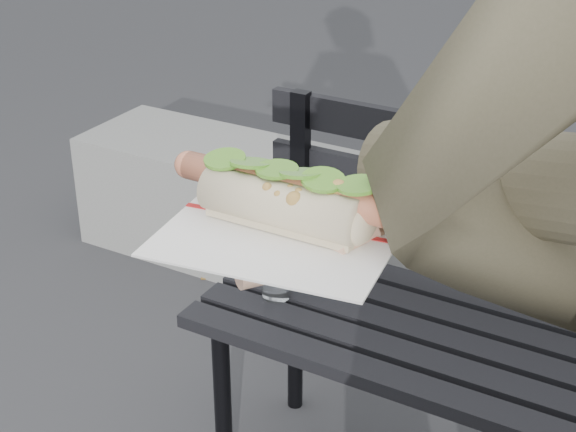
# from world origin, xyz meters

# --- Properties ---
(park_bench) EXTENTS (1.50, 0.44, 0.88)m
(park_bench) POSITION_xyz_m (0.09, 0.96, 0.52)
(park_bench) COLOR black
(park_bench) RESTS_ON ground
(concrete_block) EXTENTS (1.20, 0.40, 0.40)m
(concrete_block) POSITION_xyz_m (-1.09, 1.68, 0.20)
(concrete_block) COLOR slate
(concrete_block) RESTS_ON ground
(held_hotdog) EXTENTS (0.63, 0.30, 0.20)m
(held_hotdog) POSITION_xyz_m (0.23, 0.04, 1.23)
(held_hotdog) COLOR #45402E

